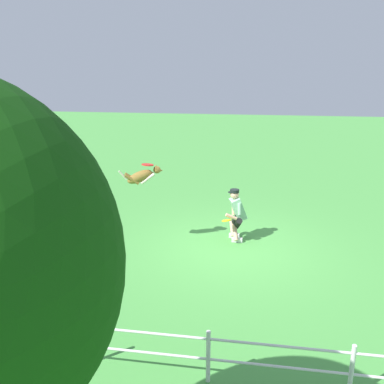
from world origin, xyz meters
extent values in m
plane|color=#4B9C43|center=(0.00, 0.00, 0.00)|extent=(60.00, 60.00, 0.00)
cube|color=silver|center=(-0.03, -0.72, 0.05)|extent=(0.26, 0.10, 0.10)
cylinder|color=tan|center=(0.02, -0.71, 0.24)|extent=(0.20, 0.33, 0.37)
cylinder|color=black|center=(-0.04, -0.70, 0.47)|extent=(0.27, 0.43, 0.37)
cube|color=silver|center=(-0.11, -0.45, 0.05)|extent=(0.26, 0.10, 0.10)
cylinder|color=tan|center=(-0.06, -0.44, 0.24)|extent=(0.20, 0.33, 0.37)
cylinder|color=black|center=(-0.12, -0.48, 0.47)|extent=(0.27, 0.43, 0.37)
cube|color=#84B893|center=(-0.11, -0.60, 0.81)|extent=(0.49, 0.45, 0.58)
cylinder|color=#84B893|center=(-0.03, -0.78, 0.87)|extent=(0.13, 0.16, 0.29)
cylinder|color=#84B893|center=(-0.15, -0.40, 0.87)|extent=(0.13, 0.16, 0.29)
cylinder|color=tan|center=(0.04, -0.32, 0.69)|extent=(0.30, 0.16, 0.19)
cylinder|color=tan|center=(0.02, -0.79, 0.71)|extent=(0.12, 0.16, 0.27)
sphere|color=tan|center=(-0.01, -0.57, 1.17)|extent=(0.21, 0.21, 0.21)
cylinder|color=black|center=(-0.01, -0.57, 1.26)|extent=(0.22, 0.22, 0.07)
cylinder|color=black|center=(0.08, -0.54, 1.23)|extent=(0.12, 0.12, 0.02)
ellipsoid|color=olive|center=(2.12, 0.11, 1.69)|extent=(0.69, 0.43, 0.45)
ellipsoid|color=beige|center=(1.96, 0.06, 1.67)|extent=(0.12, 0.17, 0.15)
sphere|color=olive|center=(1.74, -0.01, 1.84)|extent=(0.17, 0.17, 0.17)
cone|color=olive|center=(1.66, -0.04, 1.82)|extent=(0.11, 0.11, 0.09)
cone|color=olive|center=(1.74, 0.05, 1.92)|extent=(0.06, 0.06, 0.07)
cone|color=olive|center=(1.78, -0.06, 1.92)|extent=(0.06, 0.06, 0.07)
cylinder|color=beige|center=(1.93, 0.13, 1.66)|extent=(0.34, 0.17, 0.27)
cylinder|color=beige|center=(1.97, -0.01, 1.66)|extent=(0.34, 0.17, 0.27)
cylinder|color=olive|center=(2.27, 0.24, 1.66)|extent=(0.34, 0.17, 0.27)
cylinder|color=olive|center=(2.31, 0.10, 1.66)|extent=(0.34, 0.17, 0.27)
cylinder|color=beige|center=(2.48, 0.23, 1.74)|extent=(0.20, 0.10, 0.23)
cylinder|color=red|center=(1.94, 0.04, 1.96)|extent=(0.31, 0.31, 0.06)
cylinder|color=yellow|center=(0.14, -0.27, 0.61)|extent=(0.28, 0.27, 0.10)
cylinder|color=silver|center=(-1.82, 4.38, 0.39)|extent=(0.06, 0.06, 0.78)
cylinder|color=silver|center=(0.00, 4.38, 0.39)|extent=(0.06, 0.06, 0.78)
cylinder|color=silver|center=(1.82, 4.38, 0.39)|extent=(0.06, 0.06, 0.78)
cylinder|color=silver|center=(0.00, 4.38, 0.35)|extent=(14.58, 0.04, 0.04)
cylinder|color=silver|center=(0.00, 4.38, 0.66)|extent=(14.58, 0.04, 0.04)
camera|label=1|loc=(-0.54, 9.09, 4.07)|focal=39.30mm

